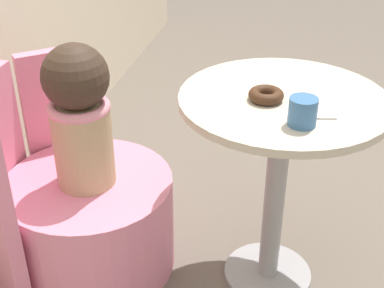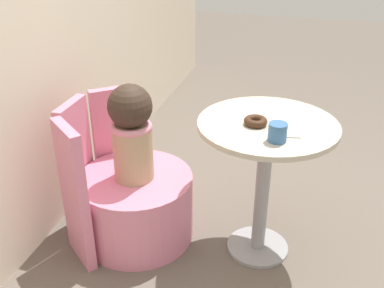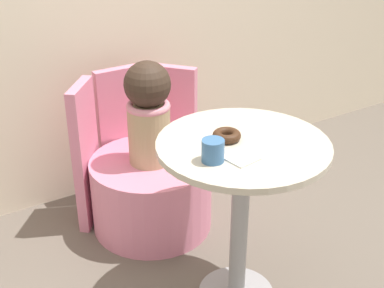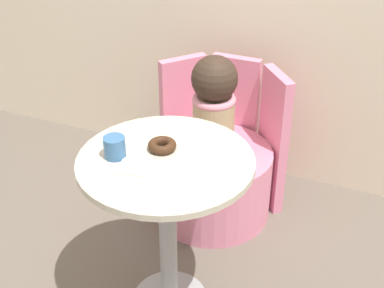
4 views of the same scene
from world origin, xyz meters
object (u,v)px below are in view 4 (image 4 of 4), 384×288
Objects in this scene: tub_chair at (212,182)px; cup at (115,147)px; child_figure at (214,104)px; round_table at (167,197)px; donut at (162,145)px.

cup is at bearing -99.38° from tub_chair.
cup is at bearing -99.38° from child_figure.
child_figure is 0.73m from cup.
round_table is at bearing -85.01° from child_figure.
child_figure is at bearing -76.39° from tub_chair.
donut is at bearing -88.23° from child_figure.
donut is (0.02, -0.60, 0.12)m from child_figure.
round_table is 1.46× the size of child_figure.
child_figure is (0.00, -0.00, 0.45)m from tub_chair.
child_figure is at bearing 91.77° from donut.
cup is (-0.14, -0.11, 0.02)m from donut.
cup reaches higher than round_table.
tub_chair is 0.93m from cup.
round_table is 0.76m from tub_chair.
tub_chair is 7.49× the size of cup.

